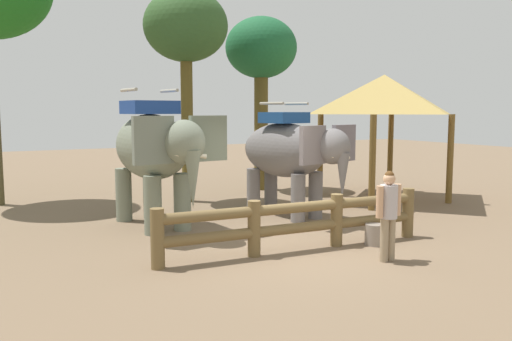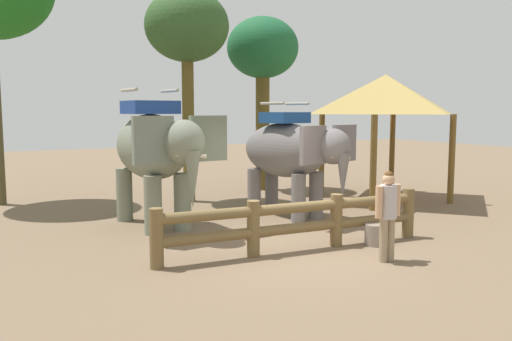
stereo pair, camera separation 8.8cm
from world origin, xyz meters
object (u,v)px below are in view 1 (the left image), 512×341
at_px(tourist_woman_in_black, 388,209).
at_px(feed_bucket, 374,235).
at_px(log_fence, 297,220).
at_px(tree_far_left, 261,54).
at_px(thatched_shelter, 384,96).
at_px(elephant_center, 290,153).
at_px(tree_far_right, 186,30).
at_px(elephant_near_left, 155,150).

distance_m(tourist_woman_in_black, feed_bucket, 1.35).
xyz_separation_m(log_fence, tree_far_left, (3.27, 7.36, 4.00)).
bearing_deg(thatched_shelter, elephant_center, -166.16).
bearing_deg(tourist_woman_in_black, elephant_center, 82.37).
bearing_deg(log_fence, thatched_shelter, 34.68).
bearing_deg(feed_bucket, thatched_shelter, 46.93).
distance_m(elephant_center, tourist_woman_in_black, 4.32).
bearing_deg(tree_far_left, tree_far_right, -160.79).
bearing_deg(thatched_shelter, log_fence, -145.32).
xyz_separation_m(thatched_shelter, tree_far_left, (-2.28, 3.52, 1.46)).
distance_m(elephant_center, feed_bucket, 3.54).
xyz_separation_m(tree_far_left, feed_bucket, (-1.64, -7.72, -4.39)).
height_order(log_fence, feed_bucket, log_fence).
xyz_separation_m(elephant_near_left, tree_far_left, (5.01, 4.05, 2.81)).
distance_m(tree_far_left, feed_bucket, 9.03).
relative_size(elephant_near_left, tree_far_right, 0.61).
distance_m(tree_far_left, tree_far_right, 3.29).
distance_m(elephant_near_left, thatched_shelter, 7.44).
distance_m(log_fence, tree_far_left, 8.99).
bearing_deg(elephant_near_left, tree_far_left, 38.94).
bearing_deg(tourist_woman_in_black, log_fence, 128.57).
distance_m(elephant_center, tree_far_left, 5.62).
bearing_deg(elephant_center, tourist_woman_in_black, -97.63).
xyz_separation_m(elephant_center, thatched_shelter, (3.91, 0.96, 1.51)).
bearing_deg(tourist_woman_in_black, tree_far_right, 96.66).
bearing_deg(log_fence, tree_far_right, 88.34).
bearing_deg(elephant_center, log_fence, -119.67).
xyz_separation_m(elephant_center, tree_far_left, (1.63, 4.48, 2.97)).
relative_size(log_fence, tree_far_right, 0.92).
xyz_separation_m(elephant_center, tree_far_right, (-1.46, 3.41, 3.39)).
relative_size(log_fence, thatched_shelter, 1.43).
relative_size(log_fence, tourist_woman_in_black, 3.48).
distance_m(elephant_near_left, tree_far_right, 4.79).
bearing_deg(tree_far_right, tourist_woman_in_black, -83.34).
height_order(tourist_woman_in_black, thatched_shelter, thatched_shelter).
xyz_separation_m(log_fence, elephant_center, (1.64, 2.88, 1.03)).
relative_size(elephant_near_left, tree_far_left, 0.65).
relative_size(tourist_woman_in_black, thatched_shelter, 0.41).
relative_size(log_fence, elephant_near_left, 1.51).
bearing_deg(feed_bucket, tourist_woman_in_black, -119.18).
bearing_deg(elephant_near_left, elephant_center, -7.32).
distance_m(log_fence, thatched_shelter, 7.21).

